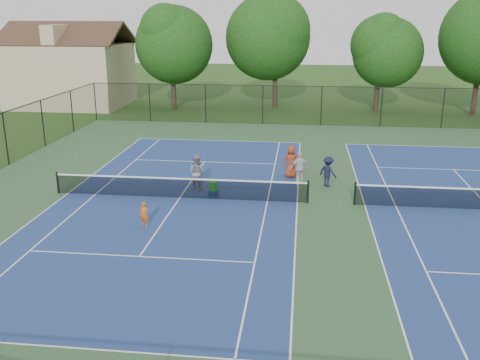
# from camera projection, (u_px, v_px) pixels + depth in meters

# --- Properties ---
(ground) EXTENTS (140.00, 140.00, 0.00)m
(ground) POSITION_uv_depth(u_px,v_px,m) (331.00, 204.00, 24.26)
(ground) COLOR #234716
(ground) RESTS_ON ground
(court_pad) EXTENTS (36.00, 36.00, 0.01)m
(court_pad) POSITION_uv_depth(u_px,v_px,m) (331.00, 204.00, 24.26)
(court_pad) COLOR #2E5332
(court_pad) RESTS_ON ground
(tennis_court_left) EXTENTS (12.00, 23.83, 1.07)m
(tennis_court_left) POSITION_uv_depth(u_px,v_px,m) (180.00, 196.00, 25.02)
(tennis_court_left) COLOR navy
(tennis_court_left) RESTS_ON ground
(perimeter_fence) EXTENTS (36.08, 36.08, 3.02)m
(perimeter_fence) POSITION_uv_depth(u_px,v_px,m) (333.00, 170.00, 23.79)
(perimeter_fence) COLOR black
(perimeter_fence) RESTS_ON ground
(tree_back_a) EXTENTS (6.80, 6.80, 9.15)m
(tree_back_a) POSITION_uv_depth(u_px,v_px,m) (172.00, 40.00, 46.68)
(tree_back_a) COLOR #2D2116
(tree_back_a) RESTS_ON ground
(tree_back_b) EXTENTS (7.60, 7.60, 10.03)m
(tree_back_b) POSITION_uv_depth(u_px,v_px,m) (276.00, 33.00, 47.40)
(tree_back_b) COLOR #2D2116
(tree_back_b) RESTS_ON ground
(tree_back_c) EXTENTS (6.00, 6.00, 8.40)m
(tree_back_c) POSITION_uv_depth(u_px,v_px,m) (380.00, 48.00, 45.78)
(tree_back_c) COLOR #2D2116
(tree_back_c) RESTS_ON ground
(clapboard_house) EXTENTS (10.80, 8.10, 7.65)m
(clapboard_house) POSITION_uv_depth(u_px,v_px,m) (70.00, 72.00, 49.62)
(clapboard_house) COLOR tan
(clapboard_house) RESTS_ON ground
(child_player) EXTENTS (0.43, 0.34, 1.04)m
(child_player) POSITION_uv_depth(u_px,v_px,m) (144.00, 214.00, 21.54)
(child_player) COLOR #DF5D0E
(child_player) RESTS_ON ground
(instructor) EXTENTS (1.03, 0.94, 1.73)m
(instructor) POSITION_uv_depth(u_px,v_px,m) (197.00, 172.00, 26.06)
(instructor) COLOR gray
(instructor) RESTS_ON ground
(bystander_a) EXTENTS (1.08, 0.73, 1.70)m
(bystander_a) POSITION_uv_depth(u_px,v_px,m) (300.00, 168.00, 26.85)
(bystander_a) COLOR silver
(bystander_a) RESTS_ON ground
(bystander_b) EXTENTS (1.13, 1.06, 1.53)m
(bystander_b) POSITION_uv_depth(u_px,v_px,m) (328.00, 172.00, 26.51)
(bystander_b) COLOR black
(bystander_b) RESTS_ON ground
(bystander_c) EXTENTS (0.93, 0.69, 1.72)m
(bystander_c) POSITION_uv_depth(u_px,v_px,m) (291.00, 161.00, 27.98)
(bystander_c) COLOR maroon
(bystander_c) RESTS_ON ground
(ball_crate) EXTENTS (0.48, 0.40, 0.30)m
(ball_crate) POSITION_uv_depth(u_px,v_px,m) (213.00, 193.00, 25.21)
(ball_crate) COLOR navy
(ball_crate) RESTS_ON ground
(ball_hopper) EXTENTS (0.41, 0.36, 0.43)m
(ball_hopper) POSITION_uv_depth(u_px,v_px,m) (213.00, 186.00, 25.10)
(ball_hopper) COLOR green
(ball_hopper) RESTS_ON ball_crate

